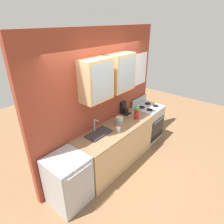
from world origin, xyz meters
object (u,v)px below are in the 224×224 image
at_px(sink_faucet, 99,133).
at_px(dishwasher, 68,181).
at_px(stove_range, 147,122).
at_px(bowl_stack, 119,121).
at_px(vase, 137,112).
at_px(cup_near_sink, 118,129).
at_px(coffee_maker, 125,109).

height_order(sink_faucet, dishwasher, sink_faucet).
xyz_separation_m(stove_range, bowl_stack, (-1.17, 0.04, 0.53)).
bearing_deg(stove_range, vase, -171.55).
relative_size(cup_near_sink, coffee_maker, 0.41).
height_order(bowl_stack, cup_near_sink, bowl_stack).
bearing_deg(vase, bowl_stack, 160.98).
bearing_deg(coffee_maker, vase, -95.95).
xyz_separation_m(dishwasher, coffee_maker, (1.93, 0.25, 0.57)).
relative_size(stove_range, sink_faucet, 2.15).
relative_size(sink_faucet, cup_near_sink, 4.34).
bearing_deg(stove_range, coffee_maker, 160.46).
xyz_separation_m(sink_faucet, coffee_maker, (1.05, 0.15, 0.09)).
distance_m(dishwasher, coffee_maker, 2.03).
bearing_deg(bowl_stack, cup_near_sink, -146.16).
bearing_deg(stove_range, cup_near_sink, -174.65).
bearing_deg(dishwasher, bowl_stack, 1.72).
distance_m(cup_near_sink, coffee_maker, 0.82).
relative_size(dishwasher, coffee_maker, 3.18).
bearing_deg(dishwasher, sink_faucet, 6.49).
bearing_deg(dishwasher, coffee_maker, 7.43).
distance_m(stove_range, dishwasher, 2.63).
distance_m(stove_range, vase, 0.97).
bearing_deg(bowl_stack, dishwasher, -178.28).
bearing_deg(stove_range, sink_faucet, 176.86).
distance_m(vase, cup_near_sink, 0.70).
height_order(cup_near_sink, dishwasher, cup_near_sink).
distance_m(bowl_stack, cup_near_sink, 0.31).
bearing_deg(vase, dishwasher, 176.83).
relative_size(sink_faucet, coffee_maker, 1.77).
height_order(sink_faucet, vase, vase).
bearing_deg(bowl_stack, vase, -19.02).
xyz_separation_m(bowl_stack, cup_near_sink, (-0.26, -0.17, -0.03)).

